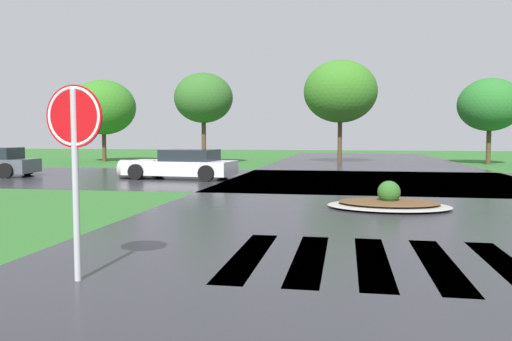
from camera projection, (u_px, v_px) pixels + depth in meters
The scene contains 8 objects.
asphalt_roadway at pixel (401, 211), 11.98m from camera, with size 11.92×80.00×0.01m, color #2B2B30.
asphalt_cross_road at pixel (379, 180), 20.12m from camera, with size 90.00×10.73×0.01m, color #2B2B30.
crosswalk_stripes at pixel (438, 263), 7.08m from camera, with size 5.85×3.12×0.01m.
stop_sign at pixel (75, 136), 6.11m from camera, with size 0.76×0.11×2.40m.
median_island at pixel (389, 203), 12.46m from camera, with size 3.00×2.14×0.68m.
car_dark_suv at pixel (183, 165), 20.95m from camera, with size 4.62×2.52×1.21m.
drainage_pipe_stack at pixel (138, 169), 20.96m from camera, with size 1.54×0.86×0.78m.
background_treeline at pixel (404, 97), 31.32m from camera, with size 48.40×6.43×6.62m.
Camera 1 is at (-1.29, -2.30, 1.79)m, focal length 35.58 mm.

